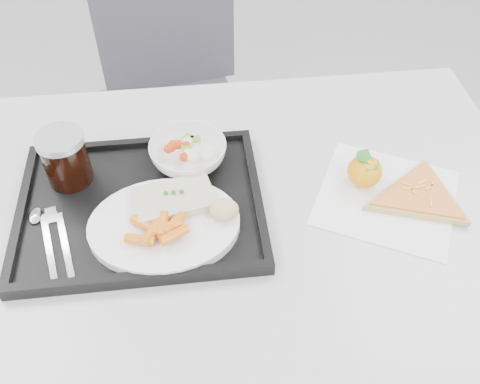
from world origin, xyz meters
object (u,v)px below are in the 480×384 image
at_px(chair, 171,85).
at_px(cola_glass, 65,157).
at_px(tray, 141,206).
at_px(dinner_plate, 164,225).
at_px(pizza_slice, 419,196).
at_px(salad_bowl, 188,153).
at_px(tangerine, 365,171).
at_px(table, 226,231).

bearing_deg(chair, cola_glass, -107.12).
xyz_separation_m(tray, dinner_plate, (0.04, -0.06, 0.02)).
xyz_separation_m(tray, pizza_slice, (0.52, -0.04, 0.00)).
xyz_separation_m(salad_bowl, pizza_slice, (0.43, -0.14, -0.03)).
bearing_deg(cola_glass, salad_bowl, 5.09).
bearing_deg(salad_bowl, chair, 94.16).
height_order(cola_glass, tangerine, cola_glass).
bearing_deg(cola_glass, tangerine, -6.67).
bearing_deg(table, tray, 174.36).
bearing_deg(table, tangerine, 6.96).
bearing_deg(tangerine, table, -173.04).
distance_m(chair, tray, 0.73).
distance_m(dinner_plate, tangerine, 0.39).
bearing_deg(tray, cola_glass, 148.12).
bearing_deg(table, salad_bowl, 117.39).
bearing_deg(chair, tray, -94.32).
bearing_deg(cola_glass, chair, 72.88).
bearing_deg(dinner_plate, pizza_slice, 3.26).
xyz_separation_m(chair, salad_bowl, (0.04, -0.59, 0.25)).
bearing_deg(pizza_slice, table, 176.77).
bearing_deg(salad_bowl, table, -62.61).
bearing_deg(pizza_slice, dinner_plate, -176.74).
relative_size(cola_glass, tangerine, 1.35).
bearing_deg(dinner_plate, tangerine, 11.91).
xyz_separation_m(table, tangerine, (0.27, 0.03, 0.10)).
height_order(tray, salad_bowl, salad_bowl).
height_order(tangerine, pizza_slice, tangerine).
distance_m(tray, pizza_slice, 0.53).
relative_size(tray, dinner_plate, 1.67).
xyz_separation_m(chair, pizza_slice, (0.47, -0.73, 0.22)).
xyz_separation_m(table, chair, (-0.10, 0.71, -0.15)).
bearing_deg(pizza_slice, tray, 176.04).
distance_m(table, cola_glass, 0.34).
relative_size(table, pizza_slice, 4.61).
distance_m(cola_glass, pizza_slice, 0.67).
distance_m(table, chair, 0.73).
bearing_deg(salad_bowl, pizza_slice, -18.11).
xyz_separation_m(tray, tangerine, (0.43, 0.02, 0.03)).
distance_m(dinner_plate, salad_bowl, 0.18).
height_order(table, cola_glass, cola_glass).
height_order(salad_bowl, pizza_slice, salad_bowl).
relative_size(tray, tangerine, 5.63).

